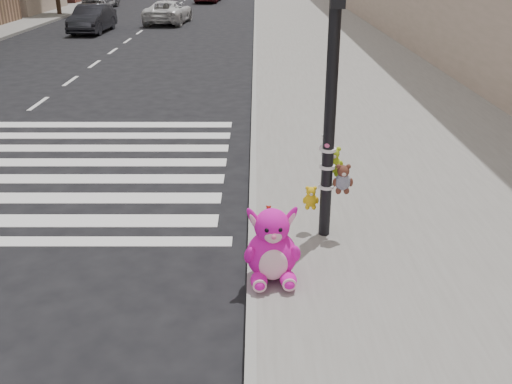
# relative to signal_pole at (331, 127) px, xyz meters

# --- Properties ---
(ground) EXTENTS (120.00, 120.00, 0.00)m
(ground) POSITION_rel_signal_pole_xyz_m (-2.63, -1.82, -1.76)
(ground) COLOR black
(ground) RESTS_ON ground
(sidewalk_near) EXTENTS (7.00, 80.00, 0.14)m
(sidewalk_near) POSITION_rel_signal_pole_xyz_m (2.37, 8.18, -1.69)
(sidewalk_near) COLOR slate
(sidewalk_near) RESTS_ON ground
(curb_edge) EXTENTS (0.12, 80.00, 0.15)m
(curb_edge) POSITION_rel_signal_pole_xyz_m (-1.08, 8.18, -1.69)
(curb_edge) COLOR gray
(curb_edge) RESTS_ON ground
(signal_pole) EXTENTS (0.69, 0.50, 4.00)m
(signal_pole) POSITION_rel_signal_pole_xyz_m (0.00, 0.00, 0.00)
(signal_pole) COLOR black
(signal_pole) RESTS_ON sidewalk_near
(pink_bunny) EXTENTS (0.71, 0.76, 1.00)m
(pink_bunny) POSITION_rel_signal_pole_xyz_m (-0.83, -1.25, -1.21)
(pink_bunny) COLOR #EB13B3
(pink_bunny) RESTS_ON sidewalk_near
(red_teddy) EXTENTS (0.14, 0.11, 0.18)m
(red_teddy) POSITION_rel_signal_pole_xyz_m (-0.83, 0.58, -1.53)
(red_teddy) COLOR #AB1911
(red_teddy) RESTS_ON sidewalk_near
(car_dark_far) EXTENTS (1.63, 4.27, 1.39)m
(car_dark_far) POSITION_rel_signal_pole_xyz_m (-9.50, 23.12, -1.06)
(car_dark_far) COLOR black
(car_dark_far) RESTS_ON ground
(car_white_near) EXTENTS (2.51, 4.82, 1.30)m
(car_white_near) POSITION_rel_signal_pole_xyz_m (-6.13, 27.06, -1.11)
(car_white_near) COLOR silver
(car_white_near) RESTS_ON ground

